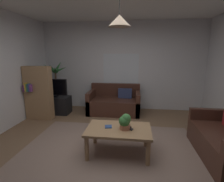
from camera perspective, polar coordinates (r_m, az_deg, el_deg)
The scene contains 15 objects.
floor at distance 3.25m, azimuth -0.73°, elevation -19.77°, with size 4.90×5.29×0.02m, color brown.
rug at distance 3.07m, azimuth -1.29°, elevation -21.50°, with size 3.19×2.91×0.01m, color gray.
wall_back at distance 5.43m, azimuth 3.27°, elevation 8.08°, with size 5.02×0.06×2.66m, color silver.
window_pane at distance 5.41m, azimuth 2.90°, elevation 7.06°, with size 1.08×0.01×0.95m, color white.
couch_under_window at distance 5.13m, azimuth 0.78°, elevation -4.11°, with size 1.49×0.84×0.82m.
coffee_table at distance 3.07m, azimuth 2.15°, elevation -13.30°, with size 1.09×0.70×0.46m.
book_on_table_0 at distance 3.08m, azimuth -1.21°, elevation -11.57°, with size 0.12×0.12×0.02m, color #2D4C8C.
remote_on_table_0 at distance 3.13m, azimuth 5.38°, elevation -11.21°, with size 0.05×0.16×0.02m, color black.
remote_on_table_1 at distance 3.02m, azimuth 5.41°, elevation -12.12°, with size 0.05×0.16×0.02m, color black.
potted_plant_on_table at distance 2.96m, azimuth 4.28°, elevation -9.88°, with size 0.20×0.19×0.27m.
tv_stand at distance 5.36m, azimuth -18.29°, elevation -4.29°, with size 0.90×0.44×0.50m, color black.
tv at distance 5.23m, azimuth -18.76°, elevation 1.05°, with size 0.82×0.16×0.51m.
potted_palm_corner at distance 5.69m, azimuth -17.69°, elevation 0.22°, with size 0.67×0.71×1.51m.
bookshelf_corner at distance 4.93m, azimuth -22.95°, elevation -0.59°, with size 0.70×0.31×1.40m.
pendant_lamp at distance 2.81m, azimuth 2.46°, elevation 22.05°, with size 0.34×0.34×0.55m.
Camera 1 is at (0.39, -2.73, 1.70)m, focal length 27.94 mm.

